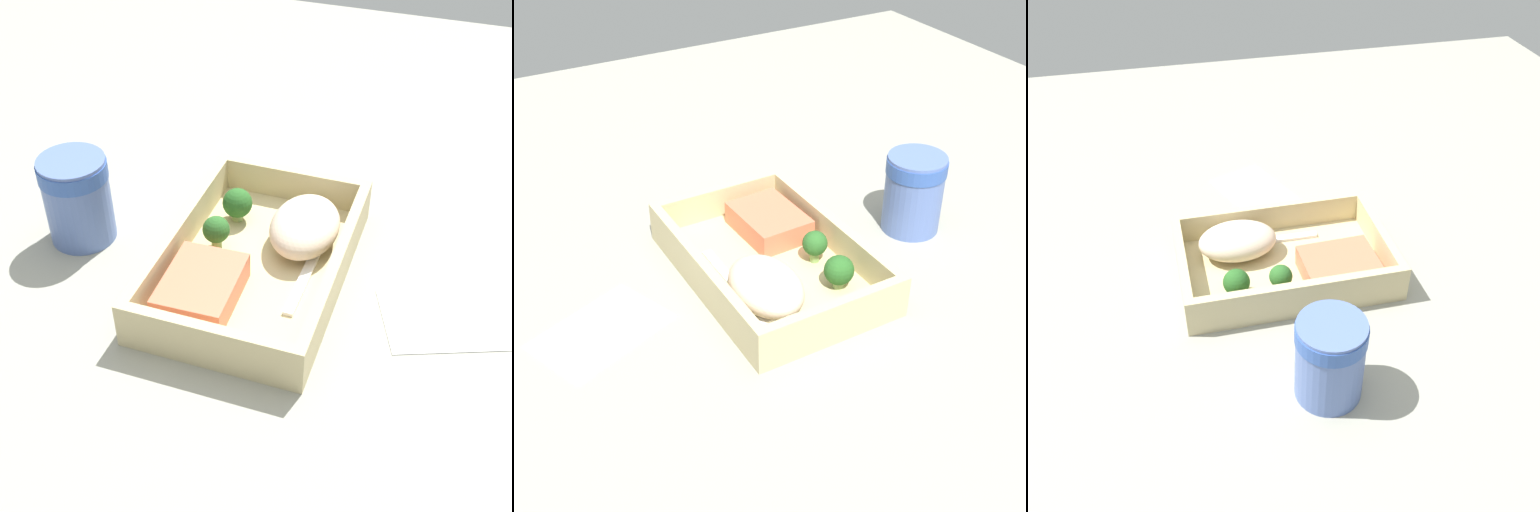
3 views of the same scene
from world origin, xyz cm
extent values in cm
cube|color=gray|center=(0.00, 0.00, -1.00)|extent=(160.00, 160.00, 2.00)
cube|color=#C6B583|center=(0.00, 0.00, 0.60)|extent=(28.75, 18.95, 1.20)
cube|color=#C6B583|center=(0.00, -8.87, 3.22)|extent=(28.75, 1.20, 4.04)
cube|color=#C6B583|center=(0.00, 8.87, 3.22)|extent=(28.75, 1.20, 4.04)
cube|color=#C6B583|center=(-13.77, 0.00, 3.22)|extent=(1.20, 16.55, 4.04)
cube|color=#C6B583|center=(13.77, 0.00, 3.22)|extent=(1.20, 16.55, 4.04)
cube|color=#E56E4E|center=(-6.65, 3.62, 2.71)|extent=(10.16, 7.70, 3.03)
ellipsoid|color=beige|center=(5.74, -3.80, 3.50)|extent=(10.90, 7.63, 4.60)
cylinder|color=#809D5D|center=(7.39, 4.84, 1.90)|extent=(1.33, 1.33, 1.40)
sphere|color=#265C22|center=(7.39, 4.84, 3.56)|extent=(3.51, 3.51, 3.51)
cylinder|color=#7B9F55|center=(1.67, 5.24, 2.06)|extent=(1.16, 1.16, 1.72)
sphere|color=#295E24|center=(1.67, 5.24, 3.77)|extent=(3.06, 3.06, 3.06)
cube|color=white|center=(-0.31, -5.57, 1.42)|extent=(12.42, 1.29, 0.44)
cube|color=white|center=(7.59, -5.69, 1.42)|extent=(3.43, 2.25, 0.44)
cylinder|color=#526BAD|center=(-0.33, 21.34, 5.23)|extent=(7.54, 7.54, 10.46)
cylinder|color=#3356A8|center=(-0.33, 21.34, 9.12)|extent=(7.77, 7.77, 1.88)
cube|color=white|center=(0.37, -21.19, 0.12)|extent=(13.71, 16.31, 0.24)
camera|label=1|loc=(-55.50, -19.15, 52.22)|focal=50.00mm
camera|label=2|loc=(60.24, -34.31, 51.54)|focal=50.00mm
camera|label=3|loc=(14.71, 62.04, 54.12)|focal=42.00mm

